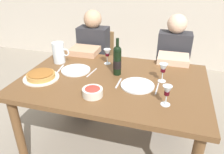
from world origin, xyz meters
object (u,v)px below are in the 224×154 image
at_px(dining_table, 113,89).
at_px(chair_right, 171,69).
at_px(water_pitcher, 59,54).
at_px(baked_tart, 41,75).
at_px(wine_bottle, 117,60).
at_px(wine_glass_left_diner, 167,92).
at_px(wine_glass_centre, 107,53).
at_px(dinner_plate_right_setting, 76,70).
at_px(dinner_plate_left_setting, 137,85).
at_px(wine_glass_right_diner, 163,69).
at_px(diner_left, 91,60).
at_px(diner_right, 171,68).
at_px(salad_bowl, 93,91).
at_px(chair_left, 98,62).

height_order(dining_table, chair_right, chair_right).
relative_size(water_pitcher, baked_tart, 0.68).
distance_m(dining_table, wine_bottle, 0.24).
relative_size(dining_table, wine_glass_left_diner, 10.46).
relative_size(wine_glass_centre, dinner_plate_right_setting, 0.57).
xyz_separation_m(baked_tart, dinner_plate_left_setting, (0.78, 0.10, -0.02)).
xyz_separation_m(water_pitcher, dinner_plate_right_setting, (0.23, -0.13, -0.08)).
relative_size(water_pitcher, wine_glass_left_diner, 1.37).
bearing_deg(baked_tart, wine_glass_centre, 45.98).
bearing_deg(dinner_plate_right_setting, wine_glass_right_diner, 1.19).
relative_size(baked_tart, wine_glass_left_diner, 2.02).
relative_size(dining_table, wine_glass_centre, 10.40).
xyz_separation_m(dinner_plate_right_setting, diner_left, (-0.09, 0.58, -0.15)).
height_order(wine_glass_centre, dinner_plate_left_setting, wine_glass_centre).
distance_m(water_pitcher, chair_right, 1.31).
relative_size(dinner_plate_right_setting, diner_right, 0.22).
height_order(salad_bowl, dinner_plate_left_setting, salad_bowl).
bearing_deg(diner_left, chair_right, -163.97).
bearing_deg(baked_tart, water_pitcher, 92.89).
bearing_deg(dinner_plate_right_setting, wine_glass_left_diner, -21.60).
bearing_deg(chair_left, wine_glass_right_diner, 135.51).
xyz_separation_m(water_pitcher, diner_right, (1.03, 0.49, -0.23)).
height_order(wine_glass_right_diner, dinner_plate_right_setting, wine_glass_right_diner).
xyz_separation_m(wine_glass_left_diner, chair_right, (0.01, 1.17, -0.36)).
distance_m(dining_table, diner_right, 0.82).
xyz_separation_m(wine_glass_left_diner, wine_glass_centre, (-0.58, 0.54, 0.00)).
xyz_separation_m(wine_glass_right_diner, dinner_plate_left_setting, (-0.17, -0.13, -0.10)).
bearing_deg(dinner_plate_left_setting, chair_left, 125.50).
relative_size(salad_bowl, diner_left, 0.13).
relative_size(wine_glass_centre, diner_right, 0.12).
xyz_separation_m(water_pitcher, wine_glass_right_diner, (0.97, -0.11, 0.02)).
distance_m(wine_bottle, diner_right, 0.78).
distance_m(wine_bottle, dinner_plate_left_setting, 0.29).
distance_m(dining_table, baked_tart, 0.60).
bearing_deg(wine_bottle, baked_tart, -156.22).
xyz_separation_m(dining_table, water_pitcher, (-0.58, 0.19, 0.18)).
height_order(chair_left, diner_left, diner_left).
distance_m(dining_table, wine_glass_right_diner, 0.44).
bearing_deg(dining_table, wine_glass_left_diner, -29.99).
bearing_deg(dinner_plate_left_setting, dinner_plate_right_setting, 168.32).
distance_m(wine_glass_right_diner, diner_right, 0.65).
xyz_separation_m(wine_bottle, water_pitcher, (-0.59, 0.09, -0.04)).
height_order(wine_glass_centre, chair_right, wine_glass_centre).
bearing_deg(dinner_plate_right_setting, water_pitcher, 150.17).
xyz_separation_m(wine_glass_right_diner, diner_right, (0.06, 0.60, -0.25)).
distance_m(salad_bowl, wine_glass_right_diner, 0.58).
distance_m(water_pitcher, baked_tart, 0.35).
bearing_deg(dinner_plate_left_setting, water_pitcher, 162.71).
height_order(dining_table, wine_glass_right_diner, wine_glass_right_diner).
bearing_deg(chair_left, wine_bottle, 119.85).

